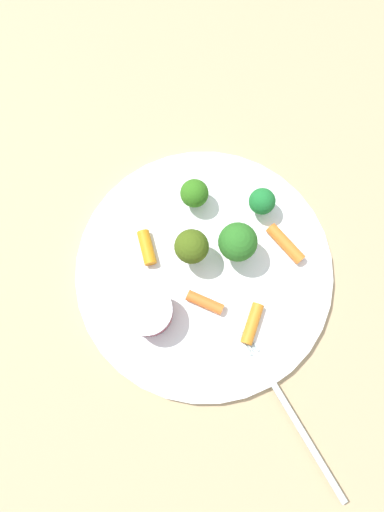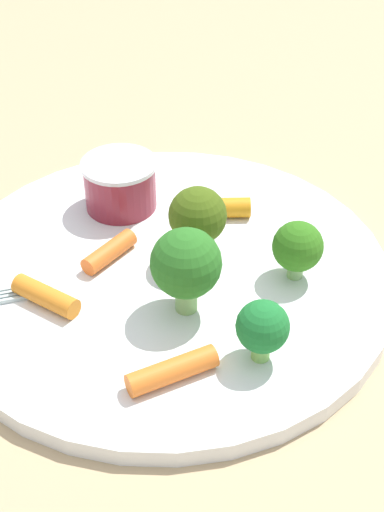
{
  "view_description": "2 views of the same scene",
  "coord_description": "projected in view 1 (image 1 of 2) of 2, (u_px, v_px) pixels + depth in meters",
  "views": [
    {
      "loc": [
        -0.08,
        -0.07,
        0.51
      ],
      "look_at": [
        -0.0,
        0.02,
        0.03
      ],
      "focal_mm": 31.15,
      "sensor_mm": 36.0,
      "label": 1
    },
    {
      "loc": [
        0.35,
        -0.15,
        0.32
      ],
      "look_at": [
        0.02,
        0.01,
        0.03
      ],
      "focal_mm": 52.32,
      "sensor_mm": 36.0,
      "label": 2
    }
  ],
  "objects": [
    {
      "name": "sauce_cup",
      "position": [
        149.0,
        313.0,
        0.48
      ],
      "size": [
        0.05,
        0.05,
        0.04
      ],
      "color": "maroon",
      "rests_on": "plate"
    },
    {
      "name": "broccoli_floret_0",
      "position": [
        238.0,
        242.0,
        0.48
      ],
      "size": [
        0.04,
        0.04,
        0.06
      ],
      "color": "#82B367",
      "rests_on": "plate"
    },
    {
      "name": "broccoli_floret_1",
      "position": [
        191.0,
        247.0,
        0.48
      ],
      "size": [
        0.04,
        0.04,
        0.05
      ],
      "color": "#8CC65D",
      "rests_on": "plate"
    },
    {
      "name": "carrot_stick_2",
      "position": [
        147.0,
        248.0,
        0.51
      ],
      "size": [
        0.03,
        0.04,
        0.01
      ],
      "primitive_type": "cylinder",
      "rotation": [
        1.57,
        0.0,
        2.71
      ],
      "color": "orange",
      "rests_on": "plate"
    },
    {
      "name": "plate",
      "position": [
        204.0,
        270.0,
        0.51
      ],
      "size": [
        0.3,
        0.3,
        0.01
      ],
      "primitive_type": "cylinder",
      "color": "white",
      "rests_on": "ground_plane"
    },
    {
      "name": "carrot_stick_1",
      "position": [
        286.0,
        244.0,
        0.51
      ],
      "size": [
        0.01,
        0.05,
        0.01
      ],
      "primitive_type": "cylinder",
      "rotation": [
        1.57,
        0.0,
        3.15
      ],
      "color": "orange",
      "rests_on": "plate"
    },
    {
      "name": "carrot_stick_0",
      "position": [
        253.0,
        323.0,
        0.49
      ],
      "size": [
        0.05,
        0.03,
        0.01
      ],
      "primitive_type": "cylinder",
      "rotation": [
        1.57,
        0.0,
        5.25
      ],
      "color": "orange",
      "rests_on": "plate"
    },
    {
      "name": "ground_plane",
      "position": [
        204.0,
        271.0,
        0.52
      ],
      "size": [
        2.4,
        2.4,
        0.0
      ],
      "primitive_type": "plane",
      "color": "tan"
    },
    {
      "name": "fork",
      "position": [
        289.0,
        410.0,
        0.47
      ],
      "size": [
        0.04,
        0.2,
        0.0
      ],
      "color": "#AEC1C0",
      "rests_on": "plate"
    },
    {
      "name": "broccoli_floret_2",
      "position": [
        194.0,
        193.0,
        0.5
      ],
      "size": [
        0.03,
        0.03,
        0.04
      ],
      "color": "#8CBC74",
      "rests_on": "plate"
    },
    {
      "name": "broccoli_floret_3",
      "position": [
        262.0,
        202.0,
        0.5
      ],
      "size": [
        0.03,
        0.03,
        0.04
      ],
      "color": "#7FBE58",
      "rests_on": "plate"
    },
    {
      "name": "carrot_stick_3",
      "position": [
        205.0,
        302.0,
        0.49
      ],
      "size": [
        0.03,
        0.04,
        0.01
      ],
      "primitive_type": "cylinder",
      "rotation": [
        1.57,
        0.0,
        0.46
      ],
      "color": "orange",
      "rests_on": "plate"
    }
  ]
}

